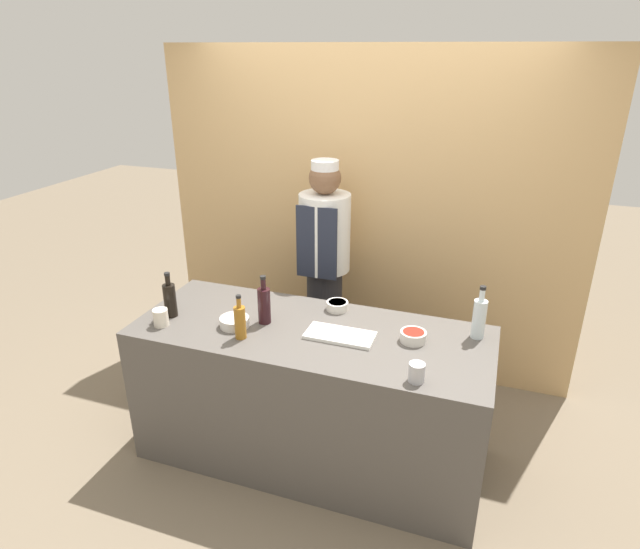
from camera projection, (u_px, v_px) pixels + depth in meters
ground_plane at (312, 452)px, 3.39m from camera, size 14.00×14.00×0.00m
cabinet_wall at (368, 217)px, 4.00m from camera, size 3.14×0.18×2.40m
counter at (311, 394)px, 3.22m from camera, size 2.05×0.80×0.88m
sauce_bowl_red at (413, 336)px, 2.92m from camera, size 0.14×0.14×0.06m
sauce_bowl_white at (234, 321)px, 3.07m from camera, size 0.17×0.17×0.06m
sauce_bowl_brown at (337, 305)px, 3.27m from camera, size 0.13×0.13×0.05m
cutting_board at (340, 335)px, 2.97m from camera, size 0.38×0.18×0.02m
bottle_wine at (264, 305)px, 3.09m from camera, size 0.07×0.07×0.30m
bottle_amber at (240, 321)px, 2.93m from camera, size 0.06×0.06×0.26m
bottle_clear at (479, 318)px, 2.93m from camera, size 0.07×0.07×0.31m
bottle_soy at (170, 299)px, 3.17m from camera, size 0.07×0.07×0.28m
cup_cream at (161, 317)px, 3.08m from camera, size 0.09×0.09×0.10m
cup_steel at (417, 372)px, 2.56m from camera, size 0.08×0.08×0.10m
chef_center at (324, 268)px, 3.83m from camera, size 0.36×0.36×1.68m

